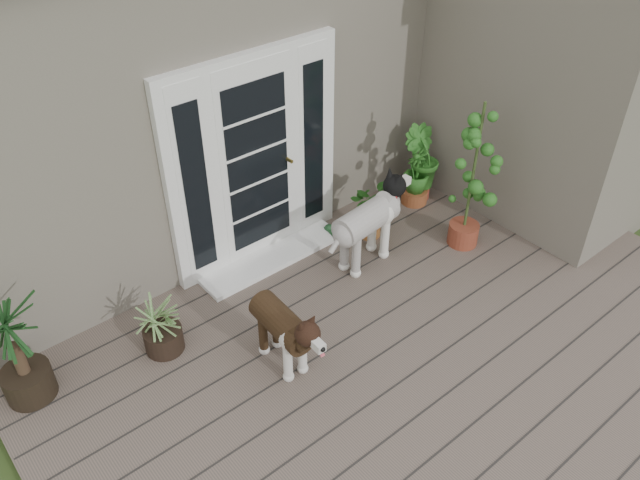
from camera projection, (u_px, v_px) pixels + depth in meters
deck at (428, 367)px, 5.54m from camera, size 6.20×4.60×0.12m
house_main at (164, 57)px, 7.24m from camera, size 7.40×4.00×3.10m
house_wing at (553, 78)px, 6.78m from camera, size 1.60×2.40×3.10m
door_unit at (255, 161)px, 6.10m from camera, size 1.90×0.14×2.15m
door_step at (273, 257)px, 6.61m from camera, size 1.60×0.40×0.05m
brindle_dog at (282, 334)px, 5.31m from camera, size 0.38×0.83×0.68m
white_dog at (366, 231)px, 6.35m from camera, size 0.98×0.51×0.79m
spider_plant at (161, 323)px, 5.46m from camera, size 0.73×0.73×0.60m
yucca at (14, 348)px, 4.91m from camera, size 0.98×0.98×1.09m
herb_a at (370, 212)px, 6.78m from camera, size 0.63×0.63×0.59m
herb_b at (420, 172)px, 7.35m from camera, size 0.61×0.61×0.67m
herb_c at (416, 182)px, 7.31m from camera, size 0.49×0.49×0.54m
sapling at (473, 175)px, 6.34m from camera, size 0.57×0.57×1.69m
clog_left at (333, 233)px, 6.92m from camera, size 0.17×0.28×0.08m
clog_right at (341, 232)px, 6.91m from camera, size 0.30×0.37×0.10m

